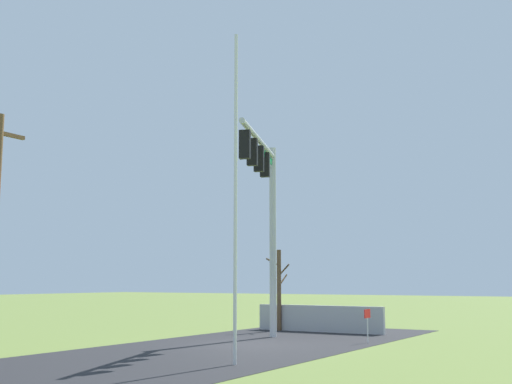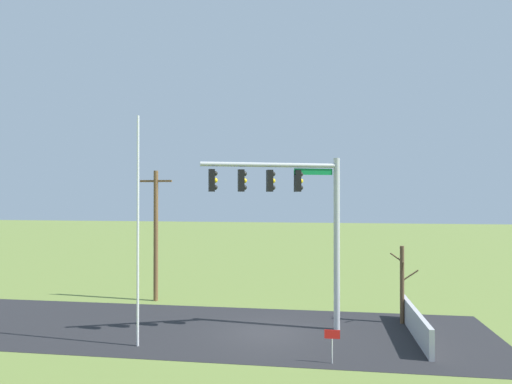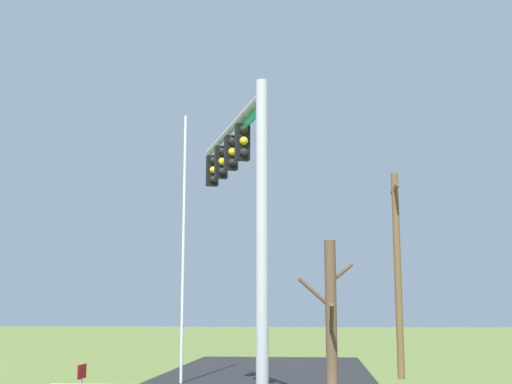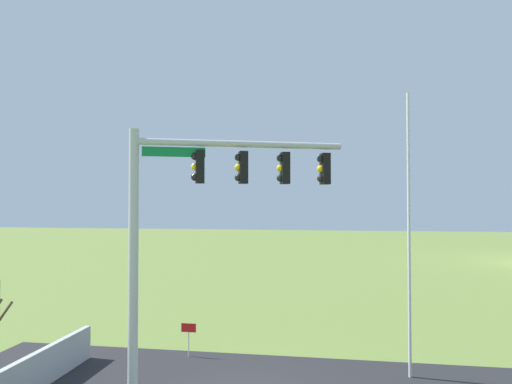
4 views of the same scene
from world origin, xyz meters
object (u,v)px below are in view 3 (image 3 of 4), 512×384
Objects in this scene: utility_pole at (398,269)px; bare_tree at (331,342)px; flagpole at (183,245)px; signal_mast at (242,187)px; open_sign at (82,378)px.

bare_tree is (13.28, -2.72, -2.02)m from utility_pole.
bare_tree is (11.15, 4.86, -2.76)m from flagpole.
open_sign is (1.45, -3.51, -4.66)m from signal_mast.
signal_mast is 0.83× the size of flagpole.
flagpole is 7.64× the size of open_sign.
bare_tree reaches higher than open_sign.
flagpole is at bearing -156.46° from bare_tree.
signal_mast is at bearing 23.58° from flagpole.
utility_pole is at bearing 105.67° from flagpole.
flagpole is at bearing 174.30° from open_sign.
utility_pole reaches higher than open_sign.
flagpole is 7.91m from utility_pole.
signal_mast reaches higher than utility_pole.
flagpole reaches higher than utility_pole.
bare_tree is 6.66m from open_sign.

